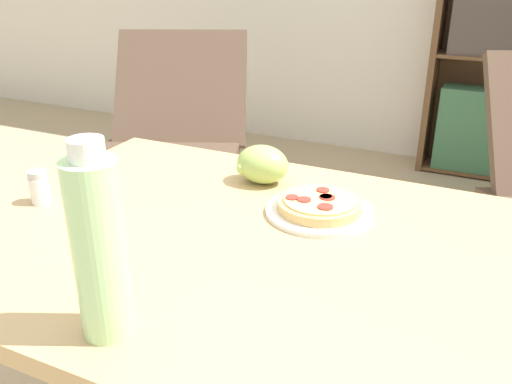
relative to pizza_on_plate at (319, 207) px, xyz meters
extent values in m
cube|color=tan|center=(-0.06, -0.16, -0.03)|extent=(1.19, 0.83, 0.03)
cylinder|color=tan|center=(-0.60, 0.19, -0.41)|extent=(0.06, 0.06, 0.72)
cylinder|color=white|center=(0.00, 0.00, -0.01)|extent=(0.22, 0.22, 0.01)
cylinder|color=#DBB26B|center=(0.00, 0.00, 0.01)|extent=(0.18, 0.18, 0.02)
cylinder|color=#EACC7A|center=(0.00, 0.00, 0.02)|extent=(0.15, 0.15, 0.00)
cylinder|color=#A83328|center=(-0.03, -0.02, 0.02)|extent=(0.03, 0.03, 0.00)
cylinder|color=#A83328|center=(0.02, -0.04, 0.02)|extent=(0.03, 0.03, 0.00)
cylinder|color=#A83328|center=(0.01, 0.01, 0.02)|extent=(0.03, 0.03, 0.00)
cylinder|color=#A83328|center=(-0.01, 0.04, 0.02)|extent=(0.03, 0.03, 0.00)
cylinder|color=#A83328|center=(-0.05, -0.02, 0.02)|extent=(0.03, 0.03, 0.00)
cylinder|color=#A83328|center=(0.01, 0.01, 0.02)|extent=(0.03, 0.03, 0.00)
ellipsoid|color=#A8CC66|center=(-0.18, 0.10, 0.03)|extent=(0.12, 0.10, 0.09)
sphere|color=#A8CC66|center=(-0.13, 0.11, 0.03)|extent=(0.03, 0.03, 0.03)
sphere|color=#A8CC66|center=(-0.13, 0.12, 0.03)|extent=(0.03, 0.03, 0.03)
sphere|color=#A8CC66|center=(-0.19, 0.15, 0.01)|extent=(0.03, 0.03, 0.03)
sphere|color=#A8CC66|center=(-0.16, 0.12, 0.03)|extent=(0.02, 0.02, 0.02)
sphere|color=#A8CC66|center=(-0.16, 0.10, 0.04)|extent=(0.02, 0.02, 0.02)
sphere|color=#A8CC66|center=(-0.20, 0.13, 0.04)|extent=(0.02, 0.02, 0.02)
sphere|color=#A8CC66|center=(-0.21, 0.09, 0.05)|extent=(0.02, 0.02, 0.02)
sphere|color=#A8CC66|center=(-0.20, 0.13, 0.01)|extent=(0.02, 0.02, 0.02)
sphere|color=#A8CC66|center=(-0.21, 0.07, 0.03)|extent=(0.03, 0.03, 0.03)
sphere|color=#A8CC66|center=(-0.18, 0.11, 0.02)|extent=(0.02, 0.02, 0.02)
cylinder|color=#B7EAA3|center=(-0.15, -0.49, 0.11)|extent=(0.07, 0.07, 0.26)
cylinder|color=white|center=(-0.15, -0.49, 0.26)|extent=(0.05, 0.05, 0.03)
cylinder|color=white|center=(-0.56, -0.20, 0.01)|extent=(0.04, 0.04, 0.06)
cylinder|color=#B7B7BC|center=(-0.56, -0.20, 0.05)|extent=(0.04, 0.04, 0.01)
cube|color=black|center=(-1.15, 1.21, -0.72)|extent=(0.80, 0.76, 0.10)
cube|color=brown|center=(-1.15, 1.14, -0.41)|extent=(0.83, 0.74, 0.14)
cube|color=brown|center=(-1.24, 1.42, -0.17)|extent=(0.79, 0.65, 0.55)
cube|color=brown|center=(-0.11, 2.45, -0.06)|extent=(0.04, 0.27, 1.42)
cube|color=brown|center=(0.27, 2.57, -0.06)|extent=(0.80, 0.01, 1.42)
cube|color=brown|center=(0.27, 2.45, -0.75)|extent=(0.72, 0.25, 0.02)
cube|color=#3D704C|center=(0.27, 2.43, -0.49)|extent=(0.62, 0.19, 0.50)
cube|color=brown|center=(0.27, 2.45, -0.06)|extent=(0.72, 0.25, 0.02)
camera|label=1|loc=(0.31, -0.97, 0.48)|focal=38.00mm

